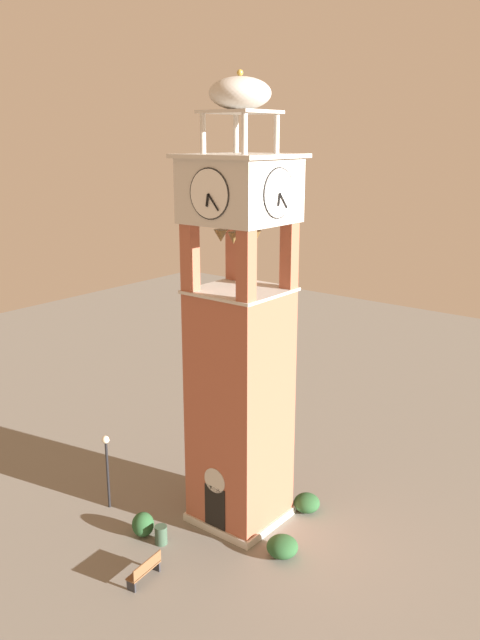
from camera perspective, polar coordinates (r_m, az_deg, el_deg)
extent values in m
plane|color=gray|center=(30.64, 0.00, -16.70)|extent=(80.00, 80.00, 0.00)
cube|color=#AD5B42|center=(28.23, 0.00, -7.81)|extent=(3.39, 3.39, 10.33)
cube|color=beige|center=(30.55, 0.00, -16.43)|extent=(3.59, 3.59, 0.35)
cube|color=black|center=(28.92, -2.19, -16.18)|extent=(1.10, 0.04, 2.20)
cylinder|color=beige|center=(28.21, -2.22, -13.76)|extent=(1.10, 0.04, 1.10)
cube|color=#AD5B42|center=(26.17, -4.37, 5.32)|extent=(0.56, 0.56, 2.80)
cube|color=#AD5B42|center=(24.37, 0.55, 4.60)|extent=(0.56, 0.56, 2.80)
cube|color=#AD5B42|center=(28.28, -0.47, 6.13)|extent=(0.56, 0.56, 2.80)
cube|color=#AD5B42|center=(26.62, 4.29, 5.50)|extent=(0.56, 0.56, 2.80)
cube|color=beige|center=(26.59, 0.00, 2.58)|extent=(3.55, 3.55, 0.12)
cone|color=brown|center=(25.68, 1.27, 7.20)|extent=(0.53, 0.53, 0.52)
cone|color=brown|center=(26.67, 1.25, 7.51)|extent=(0.56, 0.56, 0.39)
cone|color=brown|center=(26.93, -0.13, 7.59)|extent=(0.59, 0.59, 0.55)
cone|color=brown|center=(26.11, -1.68, 7.33)|extent=(0.57, 0.57, 0.48)
cone|color=brown|center=(25.47, -0.57, 7.13)|extent=(0.44, 0.44, 0.46)
cube|color=beige|center=(25.98, 0.00, 11.16)|extent=(3.63, 3.63, 2.47)
cylinder|color=white|center=(24.58, -2.70, 10.89)|extent=(1.88, 0.05, 1.88)
torus|color=black|center=(24.58, -2.70, 10.89)|extent=(1.90, 0.06, 1.90)
cube|color=black|center=(24.58, -2.86, 10.34)|extent=(0.17, 0.03, 0.48)
cube|color=black|center=(24.40, -2.35, 10.18)|extent=(0.53, 0.03, 0.61)
cylinder|color=white|center=(27.44, 2.42, 11.38)|extent=(1.88, 0.05, 1.88)
torus|color=black|center=(27.44, 2.42, 11.38)|extent=(1.90, 0.06, 1.90)
cube|color=black|center=(27.53, 2.42, 10.91)|extent=(0.17, 0.03, 0.48)
cube|color=black|center=(27.37, 2.91, 10.76)|extent=(0.53, 0.03, 0.61)
cylinder|color=white|center=(27.16, -3.09, 11.33)|extent=(0.05, 1.88, 1.88)
torus|color=black|center=(27.16, -3.09, 11.33)|extent=(0.06, 1.90, 1.90)
cube|color=black|center=(27.18, -3.24, 10.84)|extent=(0.03, 0.17, 0.48)
cube|color=black|center=(27.40, -2.84, 10.76)|extent=(0.03, 0.53, 0.61)
cylinder|color=white|center=(24.89, 3.37, 10.94)|extent=(0.05, 1.88, 1.88)
torus|color=black|center=(24.89, 3.37, 10.94)|extent=(0.06, 1.90, 1.90)
cube|color=black|center=(24.84, 3.42, 10.39)|extent=(0.03, 0.17, 0.48)
cube|color=black|center=(25.08, 3.80, 10.30)|extent=(0.03, 0.53, 0.61)
cube|color=beige|center=(25.92, 0.00, 14.06)|extent=(3.99, 3.99, 0.16)
cylinder|color=beige|center=(25.78, -3.24, 15.84)|extent=(0.22, 0.22, 1.47)
cylinder|color=beige|center=(24.51, 0.40, 15.88)|extent=(0.22, 0.22, 1.47)
cylinder|color=beige|center=(27.31, -0.36, 15.85)|extent=(0.22, 0.22, 1.47)
cylinder|color=beige|center=(26.11, 3.20, 15.84)|extent=(0.22, 0.22, 1.47)
cube|color=beige|center=(25.92, 0.00, 17.62)|extent=(2.43, 2.43, 0.12)
ellipsoid|color=beige|center=(25.96, 0.00, 19.08)|extent=(2.35, 2.35, 1.21)
sphere|color=#B79338|center=(26.01, 0.00, 20.67)|extent=(0.24, 0.24, 0.24)
cube|color=brown|center=(27.03, -8.37, -20.68)|extent=(0.61, 1.64, 0.06)
cube|color=brown|center=(26.77, -8.06, -20.34)|extent=(0.23, 1.60, 0.44)
cube|color=#2D2D33|center=(26.75, -9.41, -21.82)|extent=(0.40, 0.12, 0.42)
cube|color=#2D2D33|center=(27.61, -7.32, -20.37)|extent=(0.40, 0.12, 0.42)
cylinder|color=black|center=(31.12, -11.40, -13.09)|extent=(0.12, 0.12, 3.20)
sphere|color=#F9EFCC|center=(30.31, -11.58, -10.13)|extent=(0.36, 0.36, 0.36)
cylinder|color=#38513D|center=(28.94, -6.87, -18.03)|extent=(0.52, 0.52, 0.80)
ellipsoid|color=#28562D|center=(30.96, 5.82, -15.52)|extent=(1.18, 1.18, 0.83)
ellipsoid|color=#28562D|center=(29.44, -8.42, -17.15)|extent=(0.94, 0.94, 1.06)
ellipsoid|color=#28562D|center=(28.08, 3.70, -19.04)|extent=(1.28, 1.28, 0.85)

